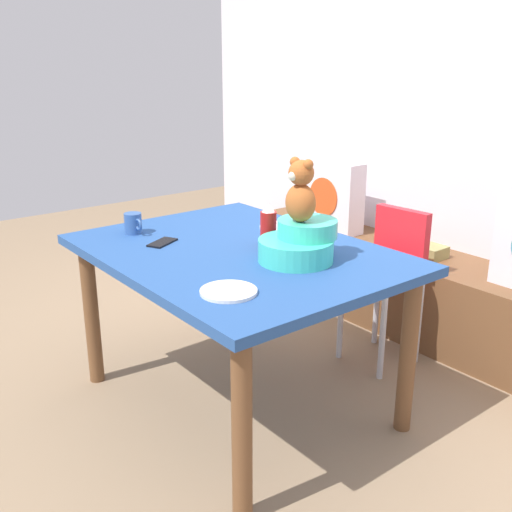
% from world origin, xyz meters
% --- Properties ---
extents(ground_plane, '(8.00, 8.00, 0.00)m').
position_xyz_m(ground_plane, '(0.00, 0.00, 0.00)').
color(ground_plane, '#8C7256').
extents(back_wall, '(4.40, 0.10, 2.60)m').
position_xyz_m(back_wall, '(0.00, 1.54, 1.30)').
color(back_wall, silver).
rests_on(back_wall, ground_plane).
extents(window_bench, '(2.60, 0.44, 0.46)m').
position_xyz_m(window_bench, '(0.00, 1.27, 0.23)').
color(window_bench, brown).
rests_on(window_bench, ground_plane).
extents(pillow_floral_left, '(0.44, 0.15, 0.44)m').
position_xyz_m(pillow_floral_left, '(-0.68, 1.25, 0.68)').
color(pillow_floral_left, silver).
rests_on(pillow_floral_left, window_bench).
extents(book_stack, '(0.20, 0.14, 0.07)m').
position_xyz_m(book_stack, '(0.05, 1.27, 0.49)').
color(book_stack, '#938F53').
rests_on(book_stack, window_bench).
extents(dining_table, '(1.37, 1.04, 0.74)m').
position_xyz_m(dining_table, '(0.00, 0.00, 0.65)').
color(dining_table, '#264C8C').
rests_on(dining_table, ground_plane).
extents(highchair, '(0.34, 0.46, 0.79)m').
position_xyz_m(highchair, '(0.12, 0.83, 0.52)').
color(highchair, red).
rests_on(highchair, ground_plane).
extents(infant_seat_teal, '(0.30, 0.33, 0.16)m').
position_xyz_m(infant_seat_teal, '(0.26, 0.11, 0.81)').
color(infant_seat_teal, '#3BCAAD').
rests_on(infant_seat_teal, dining_table).
extents(teddy_bear, '(0.13, 0.12, 0.25)m').
position_xyz_m(teddy_bear, '(0.26, 0.11, 1.02)').
color(teddy_bear, '#B35D28').
rests_on(teddy_bear, infant_seat_teal).
extents(ketchup_bottle, '(0.07, 0.07, 0.18)m').
position_xyz_m(ketchup_bottle, '(0.04, 0.14, 0.83)').
color(ketchup_bottle, red).
rests_on(ketchup_bottle, dining_table).
extents(coffee_mug, '(0.12, 0.08, 0.09)m').
position_xyz_m(coffee_mug, '(-0.49, -0.23, 0.79)').
color(coffee_mug, '#335999').
rests_on(coffee_mug, dining_table).
extents(dinner_plate_near, '(0.20, 0.20, 0.01)m').
position_xyz_m(dinner_plate_near, '(-0.13, 0.35, 0.75)').
color(dinner_plate_near, white).
rests_on(dinner_plate_near, dining_table).
extents(dinner_plate_far, '(0.20, 0.20, 0.01)m').
position_xyz_m(dinner_plate_far, '(0.38, -0.32, 0.75)').
color(dinner_plate_far, white).
rests_on(dinner_plate_far, dining_table).
extents(cell_phone, '(0.13, 0.16, 0.01)m').
position_xyz_m(cell_phone, '(-0.27, -0.21, 0.74)').
color(cell_phone, black).
rests_on(cell_phone, dining_table).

